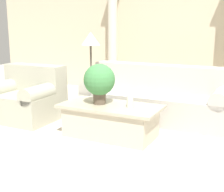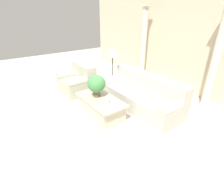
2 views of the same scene
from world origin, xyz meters
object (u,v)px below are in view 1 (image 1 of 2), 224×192
(loveseat, at_px, (27,97))
(sofa_long, at_px, (156,98))
(potted_plant, at_px, (99,81))
(floor_lamp, at_px, (91,46))
(coffee_table, at_px, (110,120))

(loveseat, bearing_deg, sofa_long, 26.51)
(potted_plant, distance_m, floor_lamp, 1.33)
(loveseat, height_order, potted_plant, potted_plant)
(loveseat, height_order, floor_lamp, floor_lamp)
(loveseat, distance_m, coffee_table, 1.71)
(sofa_long, relative_size, potted_plant, 4.24)
(sofa_long, xyz_separation_m, loveseat, (-1.98, -0.99, 0.01))
(coffee_table, bearing_deg, sofa_long, 76.32)
(coffee_table, distance_m, potted_plant, 0.59)
(sofa_long, height_order, coffee_table, sofa_long)
(loveseat, relative_size, potted_plant, 1.95)
(coffee_table, xyz_separation_m, floor_lamp, (-0.91, 1.03, 0.98))
(loveseat, xyz_separation_m, floor_lamp, (0.78, 0.85, 0.84))
(loveseat, relative_size, floor_lamp, 0.77)
(sofa_long, bearing_deg, potted_plant, -111.51)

